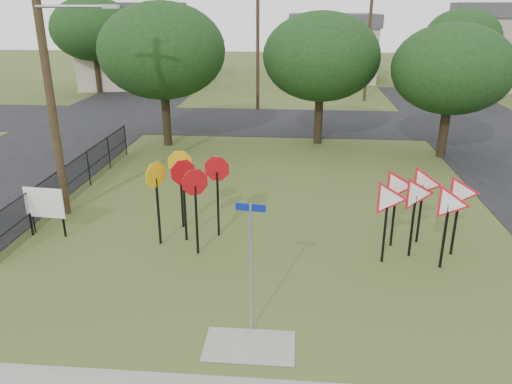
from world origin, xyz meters
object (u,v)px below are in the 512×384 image
Objects in this scene: yield_sign_cluster at (422,196)px; info_board at (44,205)px; stop_sign_cluster at (187,181)px; street_name_sign at (251,261)px.

info_board is at bearing 178.65° from yield_sign_cluster.
stop_sign_cluster is 4.69m from info_board.
yield_sign_cluster is (4.56, 4.13, 0.07)m from street_name_sign.
street_name_sign is 5.15m from stop_sign_cluster.
street_name_sign is 6.16m from yield_sign_cluster.
street_name_sign is at bearing -62.03° from stop_sign_cluster.
stop_sign_cluster is 1.62× the size of info_board.
stop_sign_cluster is 0.82× the size of yield_sign_cluster.
street_name_sign is 1.17× the size of stop_sign_cluster.
stop_sign_cluster is (-2.41, 4.55, 0.18)m from street_name_sign.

